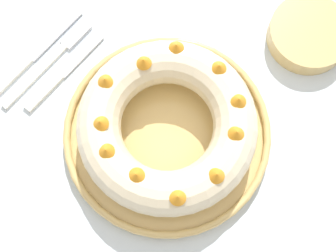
# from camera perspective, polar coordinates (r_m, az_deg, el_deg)

# --- Properties ---
(ground_plane) EXTENTS (8.00, 8.00, 0.00)m
(ground_plane) POSITION_cam_1_polar(r_m,az_deg,el_deg) (1.48, -1.04, -9.48)
(ground_plane) COLOR gray
(dining_table) EXTENTS (1.41, 1.09, 0.73)m
(dining_table) POSITION_cam_1_polar(r_m,az_deg,el_deg) (0.84, -1.82, -4.44)
(dining_table) COLOR silver
(dining_table) RESTS_ON ground_plane
(serving_dish) EXTENTS (0.34, 0.34, 0.02)m
(serving_dish) POSITION_cam_1_polar(r_m,az_deg,el_deg) (0.76, 0.00, -0.95)
(serving_dish) COLOR tan
(serving_dish) RESTS_ON dining_table
(bundt_cake) EXTENTS (0.28, 0.28, 0.08)m
(bundt_cake) POSITION_cam_1_polar(r_m,az_deg,el_deg) (0.72, 0.00, 0.02)
(bundt_cake) COLOR beige
(bundt_cake) RESTS_ON serving_dish
(fork) EXTENTS (0.02, 0.21, 0.01)m
(fork) POSITION_cam_1_polar(r_m,az_deg,el_deg) (0.84, -13.84, 8.11)
(fork) COLOR white
(fork) RESTS_ON dining_table
(serving_knife) EXTENTS (0.02, 0.22, 0.01)m
(serving_knife) POSITION_cam_1_polar(r_m,az_deg,el_deg) (0.85, -16.69, 7.70)
(serving_knife) COLOR white
(serving_knife) RESTS_ON dining_table
(cake_knife) EXTENTS (0.02, 0.18, 0.01)m
(cake_knife) POSITION_cam_1_polar(r_m,az_deg,el_deg) (0.82, -13.14, 5.92)
(cake_knife) COLOR white
(cake_knife) RESTS_ON dining_table
(side_bowl) EXTENTS (0.14, 0.14, 0.03)m
(side_bowl) POSITION_cam_1_polar(r_m,az_deg,el_deg) (0.86, 16.76, 10.64)
(side_bowl) COLOR tan
(side_bowl) RESTS_ON dining_table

